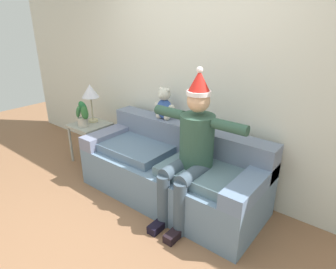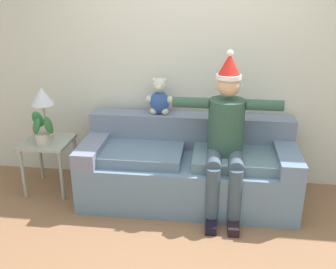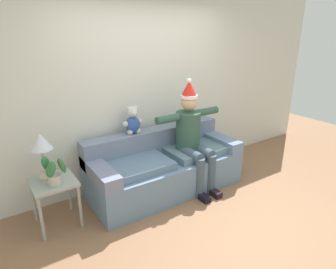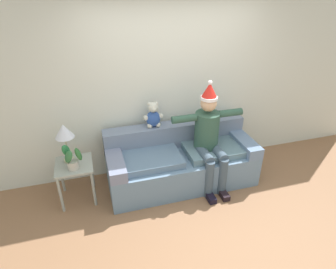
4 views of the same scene
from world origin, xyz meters
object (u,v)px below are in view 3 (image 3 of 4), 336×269
teddy_bear (133,121)px  table_lamp (41,144)px  potted_plant (54,172)px  couch (164,167)px  person_seated (192,135)px  side_table (54,188)px

teddy_bear → table_lamp: size_ratio=0.71×
potted_plant → couch: bearing=4.0°
person_seated → table_lamp: (-1.88, 0.26, 0.19)m
potted_plant → table_lamp: bearing=104.3°
side_table → teddy_bear: bearing=12.9°
teddy_bear → table_lamp: bearing=-172.2°
couch → teddy_bear: bearing=141.2°
side_table → table_lamp: bearing=116.9°
table_lamp → teddy_bear: bearing=7.8°
person_seated → potted_plant: 1.83m
couch → person_seated: bearing=-24.1°
table_lamp → side_table: bearing=-63.1°
side_table → table_lamp: 0.53m
side_table → potted_plant: size_ratio=1.61×
side_table → potted_plant: potted_plant is taller
person_seated → potted_plant: bearing=178.2°
teddy_bear → side_table: (-1.14, -0.26, -0.52)m
teddy_bear → side_table: size_ratio=0.68×
couch → table_lamp: (-1.52, 0.10, 0.65)m
person_seated → side_table: size_ratio=2.75×
side_table → couch: bearing=-0.1°
couch → potted_plant: (-1.47, -0.10, 0.38)m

